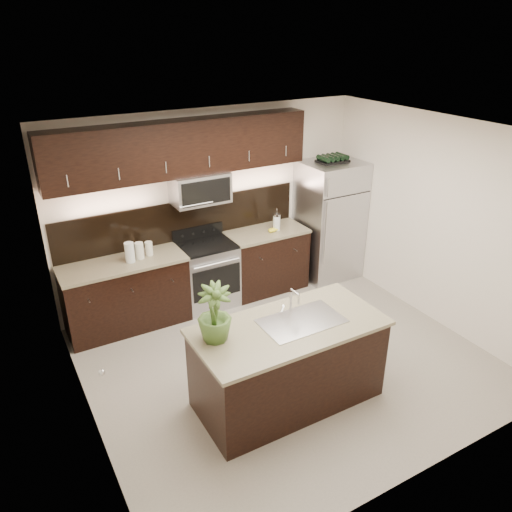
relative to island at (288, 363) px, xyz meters
The scene contains 12 objects.
ground 0.83m from the island, 57.82° to the left, with size 4.50×4.50×0.00m, color gray.
room_walls 1.36m from the island, 64.91° to the left, with size 4.52×4.02×2.71m.
counter_run 2.27m from the island, 92.27° to the left, with size 3.51×0.65×0.94m.
upper_fixtures 2.94m from the island, 91.51° to the left, with size 3.49×0.40×1.66m.
island is the anchor object (origin of this frame).
sink_faucet 0.51m from the island, ahead, with size 0.84×0.50×0.28m.
refrigerator 3.13m from the island, 45.60° to the left, with size 0.88×0.80×1.83m, color #B2B2B7.
wine_rack 3.40m from the island, 45.60° to the left, with size 0.45×0.28×0.11m.
plant 1.07m from the island, 168.80° to the left, with size 0.32×0.32×0.58m, color #3C5923.
canisters 2.47m from the island, 110.63° to the left, with size 0.38×0.19×0.26m.
french_press 2.60m from the island, 61.18° to the left, with size 0.11×0.11×0.32m.
bananas 2.50m from the island, 63.47° to the left, with size 0.16×0.12×0.05m, color yellow.
Camera 1 is at (-2.74, -4.09, 3.69)m, focal length 35.00 mm.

